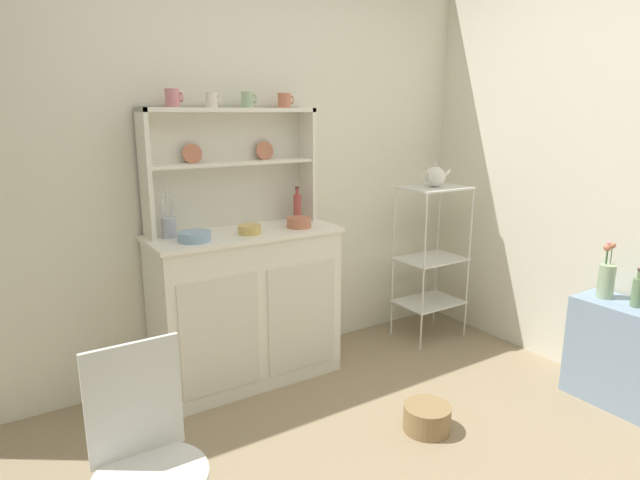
{
  "coord_description": "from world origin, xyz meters",
  "views": [
    {
      "loc": [
        -1.38,
        -1.34,
        1.56
      ],
      "look_at": [
        0.2,
        1.12,
        0.86
      ],
      "focal_mm": 30.07,
      "sensor_mm": 36.0,
      "label": 1
    }
  ],
  "objects_px": {
    "hutch_cabinet": "(247,305)",
    "hutch_shelf_unit": "(230,158)",
    "jam_bottle": "(297,207)",
    "bakers_rack": "(432,249)",
    "floor_basket": "(427,418)",
    "utensil_jar": "(169,226)",
    "cup_rose_0": "(173,98)",
    "bowl_mixing_large": "(195,236)",
    "side_shelf_blue": "(619,353)",
    "flower_vase": "(606,278)",
    "wire_chair": "(144,449)",
    "porcelain_teapot": "(435,177)",
    "oil_bottle": "(638,291)"
  },
  "relations": [
    {
      "from": "hutch_cabinet",
      "to": "hutch_shelf_unit",
      "type": "relative_size",
      "value": 1.07
    },
    {
      "from": "jam_bottle",
      "to": "bakers_rack",
      "type": "bearing_deg",
      "value": -11.76
    },
    {
      "from": "bakers_rack",
      "to": "floor_basket",
      "type": "relative_size",
      "value": 4.52
    },
    {
      "from": "floor_basket",
      "to": "utensil_jar",
      "type": "distance_m",
      "value": 1.66
    },
    {
      "from": "floor_basket",
      "to": "cup_rose_0",
      "type": "xyz_separation_m",
      "value": [
        -0.84,
        1.1,
        1.56
      ]
    },
    {
      "from": "bowl_mixing_large",
      "to": "cup_rose_0",
      "type": "bearing_deg",
      "value": 92.21
    },
    {
      "from": "bowl_mixing_large",
      "to": "side_shelf_blue",
      "type": "bearing_deg",
      "value": -33.48
    },
    {
      "from": "flower_vase",
      "to": "hutch_cabinet",
      "type": "bearing_deg",
      "value": 142.68
    },
    {
      "from": "wire_chair",
      "to": "hutch_shelf_unit",
      "type": "bearing_deg",
      "value": 77.6
    },
    {
      "from": "porcelain_teapot",
      "to": "side_shelf_blue",
      "type": "bearing_deg",
      "value": -79.12
    },
    {
      "from": "hutch_shelf_unit",
      "to": "flower_vase",
      "type": "xyz_separation_m",
      "value": [
        1.59,
        -1.37,
        -0.62
      ]
    },
    {
      "from": "wire_chair",
      "to": "jam_bottle",
      "type": "relative_size",
      "value": 3.93
    },
    {
      "from": "hutch_cabinet",
      "to": "flower_vase",
      "type": "xyz_separation_m",
      "value": [
        1.59,
        -1.21,
        0.21
      ]
    },
    {
      "from": "hutch_cabinet",
      "to": "porcelain_teapot",
      "type": "height_order",
      "value": "porcelain_teapot"
    },
    {
      "from": "utensil_jar",
      "to": "porcelain_teapot",
      "type": "height_order",
      "value": "porcelain_teapot"
    },
    {
      "from": "wire_chair",
      "to": "jam_bottle",
      "type": "height_order",
      "value": "jam_bottle"
    },
    {
      "from": "bakers_rack",
      "to": "flower_vase",
      "type": "xyz_separation_m",
      "value": [
        0.23,
        -1.1,
        0.04
      ]
    },
    {
      "from": "floor_basket",
      "to": "hutch_cabinet",
      "type": "bearing_deg",
      "value": 117.96
    },
    {
      "from": "jam_bottle",
      "to": "side_shelf_blue",
      "type": "bearing_deg",
      "value": -50.05
    },
    {
      "from": "wire_chair",
      "to": "bakers_rack",
      "type": "bearing_deg",
      "value": 46.59
    },
    {
      "from": "floor_basket",
      "to": "bowl_mixing_large",
      "type": "relative_size",
      "value": 1.38
    },
    {
      "from": "wire_chair",
      "to": "cup_rose_0",
      "type": "distance_m",
      "value": 1.78
    },
    {
      "from": "jam_bottle",
      "to": "flower_vase",
      "type": "bearing_deg",
      "value": -47.5
    },
    {
      "from": "hutch_shelf_unit",
      "to": "floor_basket",
      "type": "height_order",
      "value": "hutch_shelf_unit"
    },
    {
      "from": "jam_bottle",
      "to": "oil_bottle",
      "type": "bearing_deg",
      "value": -50.98
    },
    {
      "from": "flower_vase",
      "to": "oil_bottle",
      "type": "height_order",
      "value": "flower_vase"
    },
    {
      "from": "oil_bottle",
      "to": "cup_rose_0",
      "type": "bearing_deg",
      "value": 141.82
    },
    {
      "from": "wire_chair",
      "to": "flower_vase",
      "type": "bearing_deg",
      "value": 20.4
    },
    {
      "from": "floor_basket",
      "to": "flower_vase",
      "type": "height_order",
      "value": "flower_vase"
    },
    {
      "from": "bakers_rack",
      "to": "bowl_mixing_large",
      "type": "xyz_separation_m",
      "value": [
        -1.67,
        0.04,
        0.29
      ]
    },
    {
      "from": "hutch_shelf_unit",
      "to": "side_shelf_blue",
      "type": "bearing_deg",
      "value": -43.29
    },
    {
      "from": "hutch_cabinet",
      "to": "bakers_rack",
      "type": "xyz_separation_m",
      "value": [
        1.35,
        -0.11,
        0.18
      ]
    },
    {
      "from": "hutch_shelf_unit",
      "to": "jam_bottle",
      "type": "distance_m",
      "value": 0.51
    },
    {
      "from": "hutch_cabinet",
      "to": "utensil_jar",
      "type": "bearing_deg",
      "value": 168.9
    },
    {
      "from": "floor_basket",
      "to": "flower_vase",
      "type": "distance_m",
      "value": 1.25
    },
    {
      "from": "oil_bottle",
      "to": "jam_bottle",
      "type": "bearing_deg",
      "value": 129.02
    },
    {
      "from": "wire_chair",
      "to": "floor_basket",
      "type": "bearing_deg",
      "value": 28.72
    },
    {
      "from": "utensil_jar",
      "to": "oil_bottle",
      "type": "distance_m",
      "value": 2.48
    },
    {
      "from": "bakers_rack",
      "to": "floor_basket",
      "type": "height_order",
      "value": "bakers_rack"
    },
    {
      "from": "oil_bottle",
      "to": "bakers_rack",
      "type": "bearing_deg",
      "value": 100.41
    },
    {
      "from": "bakers_rack",
      "to": "porcelain_teapot",
      "type": "relative_size",
      "value": 4.69
    },
    {
      "from": "bowl_mixing_large",
      "to": "oil_bottle",
      "type": "distance_m",
      "value": 2.32
    },
    {
      "from": "hutch_cabinet",
      "to": "bowl_mixing_large",
      "type": "relative_size",
      "value": 6.32
    },
    {
      "from": "hutch_cabinet",
      "to": "floor_basket",
      "type": "xyz_separation_m",
      "value": [
        0.52,
        -0.98,
        -0.4
      ]
    },
    {
      "from": "porcelain_teapot",
      "to": "oil_bottle",
      "type": "distance_m",
      "value": 1.38
    },
    {
      "from": "floor_basket",
      "to": "hutch_shelf_unit",
      "type": "bearing_deg",
      "value": 114.45
    },
    {
      "from": "side_shelf_blue",
      "to": "flower_vase",
      "type": "xyz_separation_m",
      "value": [
        0.0,
        0.12,
        0.39
      ]
    },
    {
      "from": "wire_chair",
      "to": "bowl_mixing_large",
      "type": "height_order",
      "value": "bowl_mixing_large"
    },
    {
      "from": "floor_basket",
      "to": "porcelain_teapot",
      "type": "height_order",
      "value": "porcelain_teapot"
    },
    {
      "from": "bowl_mixing_large",
      "to": "utensil_jar",
      "type": "relative_size",
      "value": 0.68
    }
  ]
}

